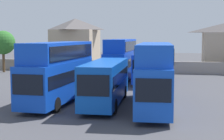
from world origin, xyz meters
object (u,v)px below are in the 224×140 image
at_px(bus_4, 121,58).
at_px(house_terrace_left, 75,43).
at_px(bus_3, 155,72).
at_px(tree_left_of_lot, 3,43).
at_px(bus_2, 106,80).
at_px(bus_1, 59,69).
at_px(bus_5, 151,66).

bearing_deg(bus_4, house_terrace_left, -146.53).
relative_size(bus_3, tree_left_of_lot, 1.91).
height_order(bus_2, bus_3, bus_3).
height_order(bus_3, house_terrace_left, house_terrace_left).
height_order(bus_1, tree_left_of_lot, tree_left_of_lot).
distance_m(bus_1, tree_left_of_lot, 27.21).
bearing_deg(bus_5, house_terrace_left, -135.48).
bearing_deg(bus_5, tree_left_of_lot, -103.37).
bearing_deg(bus_1, bus_3, 88.40).
xyz_separation_m(bus_2, bus_5, (2.26, 14.37, 0.01)).
distance_m(bus_5, house_terrace_left, 22.71).
xyz_separation_m(bus_2, house_terrace_left, (-12.66, 31.33, 2.40)).
bearing_deg(tree_left_of_lot, bus_4, -18.47).
xyz_separation_m(bus_2, tree_left_of_lot, (-21.01, 21.29, 2.52)).
relative_size(bus_5, tree_left_of_lot, 1.72).
distance_m(bus_1, bus_3, 7.94).
xyz_separation_m(bus_3, bus_5, (-1.66, 14.68, -0.79)).
xyz_separation_m(house_terrace_left, tree_left_of_lot, (-8.35, -10.04, 0.12)).
height_order(house_terrace_left, tree_left_of_lot, house_terrace_left).
height_order(bus_4, tree_left_of_lot, tree_left_of_lot).
xyz_separation_m(bus_4, tree_left_of_lot, (-19.52, 6.52, 1.62)).
relative_size(bus_3, bus_5, 1.11).
relative_size(house_terrace_left, tree_left_of_lot, 1.35).
xyz_separation_m(bus_3, bus_4, (-5.40, 15.07, 0.09)).
bearing_deg(bus_3, bus_4, -164.09).
bearing_deg(tree_left_of_lot, bus_2, -45.38).
bearing_deg(tree_left_of_lot, bus_3, -40.90).
xyz_separation_m(bus_1, bus_2, (4.02, -0.10, -0.84)).
bearing_deg(bus_4, bus_2, 5.22).
height_order(bus_1, bus_3, bus_1).
bearing_deg(house_terrace_left, bus_2, -68.00).
bearing_deg(house_terrace_left, bus_1, -74.54).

